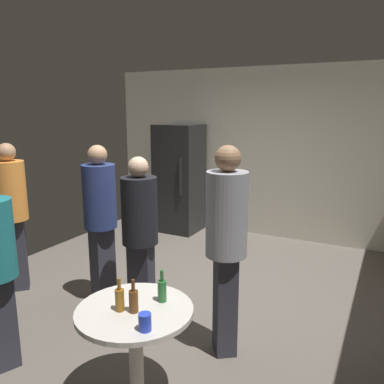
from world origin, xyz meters
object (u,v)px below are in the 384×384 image
at_px(person_in_navy_shirt, 100,213).
at_px(person_in_orange_shirt, 12,206).
at_px(plastic_cup_blue, 145,322).
at_px(person_in_black_shirt, 140,228).
at_px(beer_bottle_green, 162,290).
at_px(foreground_table, 135,323).
at_px(beer_bottle_brown, 134,300).
at_px(refrigerator, 179,178).
at_px(person_in_gray_shirt, 226,235).
at_px(beer_bottle_amber, 120,299).

xyz_separation_m(person_in_navy_shirt, person_in_orange_shirt, (-1.08, -0.22, -0.00)).
height_order(plastic_cup_blue, person_in_black_shirt, person_in_black_shirt).
xyz_separation_m(beer_bottle_green, person_in_navy_shirt, (-1.31, 0.91, 0.18)).
xyz_separation_m(foreground_table, person_in_navy_shirt, (-1.20, 1.09, 0.37)).
bearing_deg(beer_bottle_brown, refrigerator, 114.98).
bearing_deg(refrigerator, person_in_black_shirt, -68.01).
xyz_separation_m(refrigerator, person_in_gray_shirt, (2.04, -2.86, 0.15)).
xyz_separation_m(beer_bottle_amber, beer_bottle_brown, (0.09, 0.03, 0.00)).
xyz_separation_m(foreground_table, person_in_orange_shirt, (-2.28, 0.86, 0.36)).
xyz_separation_m(beer_bottle_brown, person_in_gray_shirt, (0.29, 0.89, 0.23)).
relative_size(person_in_navy_shirt, person_in_gray_shirt, 0.95).
bearing_deg(person_in_black_shirt, plastic_cup_blue, 27.18).
relative_size(beer_bottle_brown, beer_bottle_green, 1.00).
bearing_deg(plastic_cup_blue, beer_bottle_amber, 156.70).
bearing_deg(person_in_navy_shirt, foreground_table, -26.77).
height_order(beer_bottle_amber, person_in_gray_shirt, person_in_gray_shirt).
relative_size(foreground_table, beer_bottle_amber, 3.48).
bearing_deg(plastic_cup_blue, refrigerator, 116.42).
bearing_deg(beer_bottle_brown, person_in_black_shirt, 122.58).
distance_m(plastic_cup_blue, person_in_navy_shirt, 1.92).
bearing_deg(foreground_table, person_in_orange_shirt, 159.23).
bearing_deg(beer_bottle_amber, person_in_navy_shirt, 134.46).
distance_m(person_in_orange_shirt, person_in_gray_shirt, 2.59).
distance_m(person_in_navy_shirt, person_in_orange_shirt, 1.10).
relative_size(foreground_table, beer_bottle_green, 3.48).
xyz_separation_m(refrigerator, beer_bottle_brown, (1.75, -3.75, -0.08)).
height_order(foreground_table, beer_bottle_amber, beer_bottle_amber).
bearing_deg(person_in_black_shirt, person_in_orange_shirt, -95.72).
bearing_deg(foreground_table, beer_bottle_brown, -59.23).
relative_size(refrigerator, person_in_navy_shirt, 1.06).
bearing_deg(beer_bottle_amber, person_in_black_shirt, 117.93).
xyz_separation_m(foreground_table, beer_bottle_green, (0.11, 0.17, 0.19)).
bearing_deg(refrigerator, person_in_navy_shirt, -78.75).
bearing_deg(beer_bottle_brown, person_in_orange_shirt, 158.59).
bearing_deg(beer_bottle_green, person_in_black_shirt, 132.92).
bearing_deg(person_in_gray_shirt, refrigerator, -90.30).
height_order(person_in_navy_shirt, person_in_orange_shirt, person_in_navy_shirt).
bearing_deg(person_in_gray_shirt, beer_bottle_amber, 31.69).
height_order(beer_bottle_brown, person_in_orange_shirt, person_in_orange_shirt).
xyz_separation_m(beer_bottle_green, person_in_gray_shirt, (0.20, 0.68, 0.23)).
height_order(beer_bottle_amber, plastic_cup_blue, beer_bottle_amber).
relative_size(person_in_black_shirt, person_in_gray_shirt, 0.91).
xyz_separation_m(plastic_cup_blue, person_in_gray_shirt, (0.10, 1.04, 0.26)).
bearing_deg(person_in_orange_shirt, person_in_gray_shirt, 42.76).
height_order(refrigerator, beer_bottle_green, refrigerator).
height_order(foreground_table, person_in_orange_shirt, person_in_orange_shirt).
height_order(refrigerator, person_in_navy_shirt, refrigerator).
height_order(person_in_orange_shirt, person_in_gray_shirt, person_in_gray_shirt).
bearing_deg(person_in_orange_shirt, beer_bottle_brown, 21.59).
bearing_deg(person_in_black_shirt, beer_bottle_amber, 19.27).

